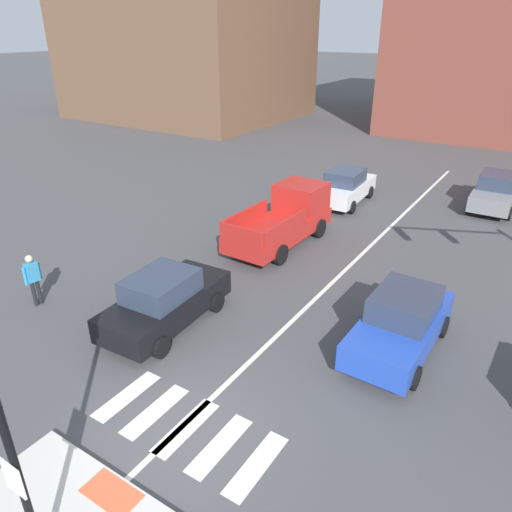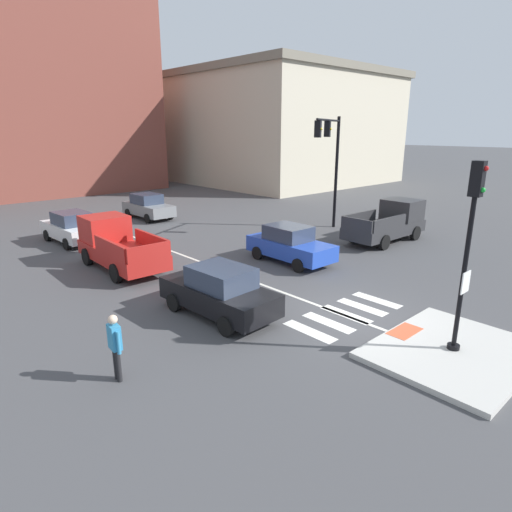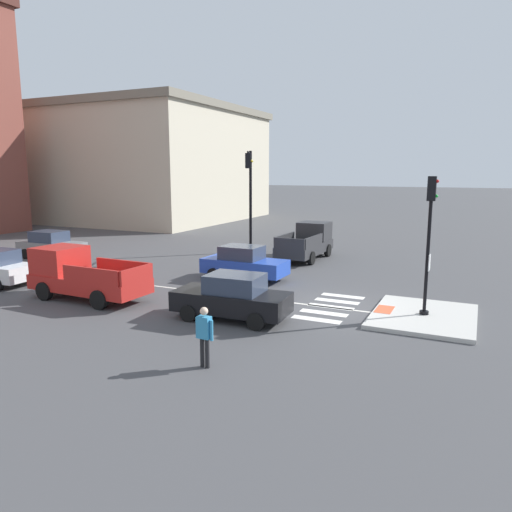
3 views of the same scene
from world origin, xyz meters
The scene contains 18 objects.
ground_plane centered at (0.00, 0.00, 0.00)m, with size 300.00×300.00×0.00m, color #474749.
traffic_island centered at (0.00, -3.26, 0.07)m, with size 4.38×3.48×0.15m, color beige.
tactile_pad_front centered at (0.00, -1.87, 0.15)m, with size 1.10×0.60×0.01m, color #DB5B38.
signal_pole centered at (0.00, -3.27, 3.08)m, with size 0.44×0.38×4.87m.
crosswalk_stripe_a centered at (-1.79, 0.17, 0.00)m, with size 0.44×1.80×0.01m, color silver.
crosswalk_stripe_b centered at (-0.90, 0.17, 0.00)m, with size 0.44×1.80×0.01m, color silver.
crosswalk_stripe_c centered at (0.00, 0.17, 0.00)m, with size 0.44×1.80×0.01m, color silver.
crosswalk_stripe_d centered at (0.90, 0.17, 0.00)m, with size 0.44×1.80×0.01m, color silver.
crosswalk_stripe_e centered at (1.79, 0.17, 0.00)m, with size 0.44×1.80×0.01m, color silver.
lane_centre_line centered at (-0.09, 10.00, 0.00)m, with size 0.14×28.00×0.01m, color silver.
traffic_light_mast centered at (8.86, 7.95, 4.47)m, with size 4.31×2.08×6.44m.
building_far_block centered at (25.80, 28.94, 5.92)m, with size 20.81×21.47×11.80m.
car_black_westbound_near centered at (-3.02, 2.89, 0.81)m, with size 2.01×4.19×1.64m.
car_grey_eastbound_distant centered at (3.14, 18.51, 0.81)m, with size 1.91×4.13×1.64m.
car_blue_eastbound_mid centered at (2.89, 5.38, 0.81)m, with size 1.90×4.13×1.64m.
pickup_truck_red_westbound_far centered at (-3.12, 9.90, 0.98)m, with size 2.17×5.15×2.08m.
pickup_truck_charcoal_cross_right centered at (9.69, 4.48, 0.98)m, with size 5.14×2.14×2.08m.
pedestrian_at_curb_left centered at (-7.09, 1.56, 0.98)m, with size 0.25×0.55×1.67m.
Camera 3 is at (-17.54, -4.86, 5.19)m, focal length 33.75 mm.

